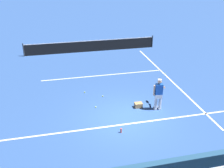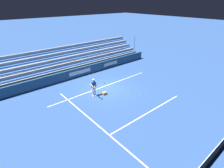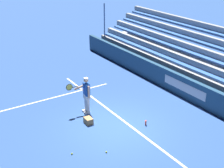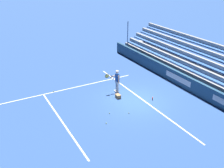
{
  "view_description": "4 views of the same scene",
  "coord_description": "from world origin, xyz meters",
  "px_view_note": "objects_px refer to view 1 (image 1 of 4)",
  "views": [
    {
      "loc": [
        -3.09,
        -10.51,
        7.03
      ],
      "look_at": [
        -0.42,
        1.09,
        1.41
      ],
      "focal_mm": 42.0,
      "sensor_mm": 36.0,
      "label": 1
    },
    {
      "loc": [
        9.77,
        12.52,
        8.21
      ],
      "look_at": [
        0.63,
        1.62,
        1.29
      ],
      "focal_mm": 28.0,
      "sensor_mm": 36.0,
      "label": 2
    },
    {
      "loc": [
        -9.38,
        6.38,
        7.05
      ],
      "look_at": [
        1.1,
        -0.42,
        1.5
      ],
      "focal_mm": 50.0,
      "sensor_mm": 36.0,
      "label": 3
    },
    {
      "loc": [
        -13.52,
        9.41,
        9.01
      ],
      "look_at": [
        0.55,
        1.62,
        1.44
      ],
      "focal_mm": 42.0,
      "sensor_mm": 36.0,
      "label": 4
    }
  ],
  "objects_px": {
    "ball_box_cardboard": "(138,105)",
    "tennis_ball_far_right": "(85,92)",
    "water_bottle": "(121,131)",
    "tennis_net": "(91,46)",
    "tennis_ball_toward_net": "(103,96)",
    "tennis_ball_by_box": "(96,107)",
    "tennis_ball_on_baseline": "(165,74)",
    "tennis_player": "(159,94)"
  },
  "relations": [
    {
      "from": "tennis_player",
      "to": "tennis_ball_toward_net",
      "type": "height_order",
      "value": "tennis_player"
    },
    {
      "from": "tennis_ball_by_box",
      "to": "water_bottle",
      "type": "height_order",
      "value": "water_bottle"
    },
    {
      "from": "water_bottle",
      "to": "tennis_ball_by_box",
      "type": "bearing_deg",
      "value": 106.72
    },
    {
      "from": "tennis_ball_toward_net",
      "to": "water_bottle",
      "type": "xyz_separation_m",
      "value": [
        0.14,
        -3.58,
        0.08
      ]
    },
    {
      "from": "ball_box_cardboard",
      "to": "tennis_ball_toward_net",
      "type": "xyz_separation_m",
      "value": [
        -1.61,
        1.59,
        -0.1
      ]
    },
    {
      "from": "tennis_player",
      "to": "tennis_ball_by_box",
      "type": "distance_m",
      "value": 3.35
    },
    {
      "from": "tennis_ball_far_right",
      "to": "water_bottle",
      "type": "height_order",
      "value": "water_bottle"
    },
    {
      "from": "tennis_ball_by_box",
      "to": "water_bottle",
      "type": "distance_m",
      "value": 2.57
    },
    {
      "from": "tennis_player",
      "to": "tennis_ball_toward_net",
      "type": "distance_m",
      "value": 3.33
    },
    {
      "from": "tennis_player",
      "to": "ball_box_cardboard",
      "type": "height_order",
      "value": "tennis_player"
    },
    {
      "from": "tennis_ball_far_right",
      "to": "tennis_ball_by_box",
      "type": "relative_size",
      "value": 1.0
    },
    {
      "from": "tennis_ball_far_right",
      "to": "tennis_ball_on_baseline",
      "type": "bearing_deg",
      "value": 14.64
    },
    {
      "from": "ball_box_cardboard",
      "to": "tennis_ball_on_baseline",
      "type": "bearing_deg",
      "value": 50.17
    },
    {
      "from": "tennis_ball_toward_net",
      "to": "tennis_ball_far_right",
      "type": "height_order",
      "value": "same"
    },
    {
      "from": "tennis_player",
      "to": "ball_box_cardboard",
      "type": "bearing_deg",
      "value": 155.48
    },
    {
      "from": "ball_box_cardboard",
      "to": "tennis_ball_by_box",
      "type": "height_order",
      "value": "ball_box_cardboard"
    },
    {
      "from": "ball_box_cardboard",
      "to": "tennis_net",
      "type": "relative_size",
      "value": 0.04
    },
    {
      "from": "tennis_net",
      "to": "tennis_ball_by_box",
      "type": "bearing_deg",
      "value": -97.52
    },
    {
      "from": "tennis_ball_far_right",
      "to": "tennis_net",
      "type": "bearing_deg",
      "value": 78.19
    },
    {
      "from": "tennis_ball_toward_net",
      "to": "tennis_ball_on_baseline",
      "type": "relative_size",
      "value": 1.0
    },
    {
      "from": "ball_box_cardboard",
      "to": "tennis_net",
      "type": "xyz_separation_m",
      "value": [
        -0.96,
        9.9,
        0.36
      ]
    },
    {
      "from": "tennis_ball_toward_net",
      "to": "tennis_net",
      "type": "height_order",
      "value": "tennis_net"
    },
    {
      "from": "tennis_player",
      "to": "tennis_ball_far_right",
      "type": "xyz_separation_m",
      "value": [
        -3.46,
        2.73,
        -0.86
      ]
    },
    {
      "from": "tennis_player",
      "to": "tennis_ball_by_box",
      "type": "bearing_deg",
      "value": 164.19
    },
    {
      "from": "tennis_ball_on_baseline",
      "to": "tennis_ball_by_box",
      "type": "relative_size",
      "value": 1.0
    },
    {
      "from": "tennis_player",
      "to": "tennis_ball_far_right",
      "type": "bearing_deg",
      "value": 141.66
    },
    {
      "from": "water_bottle",
      "to": "ball_box_cardboard",
      "type": "bearing_deg",
      "value": 53.48
    },
    {
      "from": "tennis_ball_on_baseline",
      "to": "ball_box_cardboard",
      "type": "bearing_deg",
      "value": -129.83
    },
    {
      "from": "tennis_ball_toward_net",
      "to": "tennis_net",
      "type": "bearing_deg",
      "value": 85.56
    },
    {
      "from": "tennis_ball_toward_net",
      "to": "tennis_ball_by_box",
      "type": "bearing_deg",
      "value": -118.12
    },
    {
      "from": "water_bottle",
      "to": "tennis_net",
      "type": "bearing_deg",
      "value": 87.56
    },
    {
      "from": "tennis_ball_toward_net",
      "to": "water_bottle",
      "type": "distance_m",
      "value": 3.58
    },
    {
      "from": "tennis_ball_on_baseline",
      "to": "tennis_net",
      "type": "height_order",
      "value": "tennis_net"
    },
    {
      "from": "water_bottle",
      "to": "tennis_net",
      "type": "height_order",
      "value": "tennis_net"
    },
    {
      "from": "tennis_ball_far_right",
      "to": "tennis_net",
      "type": "distance_m",
      "value": 7.75
    },
    {
      "from": "tennis_ball_far_right",
      "to": "ball_box_cardboard",
      "type": "bearing_deg",
      "value": -42.31
    },
    {
      "from": "ball_box_cardboard",
      "to": "tennis_net",
      "type": "height_order",
      "value": "tennis_net"
    },
    {
      "from": "tennis_ball_by_box",
      "to": "tennis_net",
      "type": "distance_m",
      "value": 9.52
    },
    {
      "from": "ball_box_cardboard",
      "to": "tennis_ball_far_right",
      "type": "bearing_deg",
      "value": 137.69
    },
    {
      "from": "tennis_ball_on_baseline",
      "to": "tennis_net",
      "type": "distance_m",
      "value": 7.37
    },
    {
      "from": "ball_box_cardboard",
      "to": "water_bottle",
      "type": "height_order",
      "value": "ball_box_cardboard"
    },
    {
      "from": "tennis_ball_toward_net",
      "to": "tennis_ball_on_baseline",
      "type": "xyz_separation_m",
      "value": [
        4.79,
        2.23,
        0.0
      ]
    }
  ]
}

